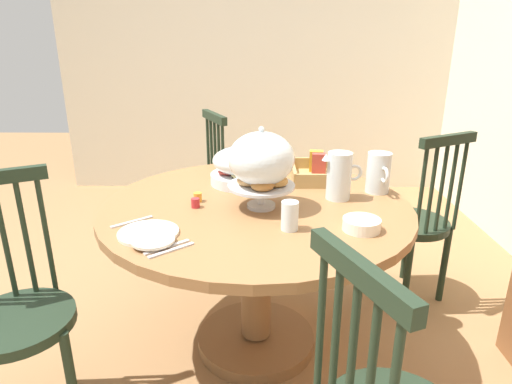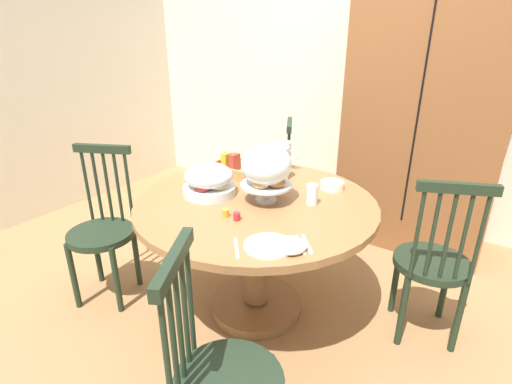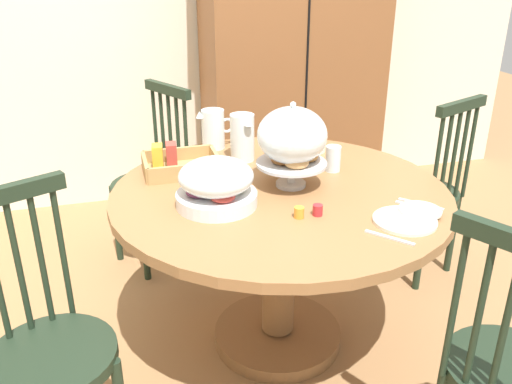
{
  "view_description": "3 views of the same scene",
  "coord_description": "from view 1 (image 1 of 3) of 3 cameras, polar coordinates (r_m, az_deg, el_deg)",
  "views": [
    {
      "loc": [
        1.78,
        0.07,
        1.42
      ],
      "look_at": [
        0.01,
        0.05,
        0.79
      ],
      "focal_mm": 30.71,
      "sensor_mm": 36.0,
      "label": 1
    },
    {
      "loc": [
        1.11,
        -1.6,
        1.61
      ],
      "look_at": [
        0.01,
        0.05,
        0.79
      ],
      "focal_mm": 27.43,
      "sensor_mm": 36.0,
      "label": 2
    },
    {
      "loc": [
        -0.61,
        -1.8,
        1.6
      ],
      "look_at": [
        -0.09,
        0.05,
        0.74
      ],
      "focal_mm": 37.84,
      "sensor_mm": 36.0,
      "label": 3
    }
  ],
  "objects": [
    {
      "name": "drinking_glass",
      "position": [
        1.62,
        4.43,
        -3.11
      ],
      "size": [
        0.06,
        0.06,
        0.11
      ],
      "primitive_type": "cylinder",
      "color": "silver",
      "rests_on": "dining_table"
    },
    {
      "name": "windsor_chair_by_cabinet",
      "position": [
        2.85,
        -7.71,
        -0.44
      ],
      "size": [
        0.44,
        0.44,
        0.97
      ],
      "color": "#1E2D1E",
      "rests_on": "ground_plane"
    },
    {
      "name": "china_plate_large",
      "position": [
        1.64,
        -13.85,
        -5.19
      ],
      "size": [
        0.22,
        0.22,
        0.01
      ],
      "primitive_type": "cylinder",
      "color": "white",
      "rests_on": "dining_table"
    },
    {
      "name": "jam_jar_strawberry",
      "position": [
        1.86,
        -7.89,
        -1.41
      ],
      "size": [
        0.04,
        0.04,
        0.04
      ],
      "primitive_type": "cylinder",
      "color": "#B7282D",
      "rests_on": "dining_table"
    },
    {
      "name": "windsor_chair_facing_door",
      "position": [
        1.87,
        -28.66,
        -14.18
      ],
      "size": [
        0.45,
        0.45,
        0.97
      ],
      "color": "#1E2D1E",
      "rests_on": "ground_plane"
    },
    {
      "name": "soup_spoon",
      "position": [
        1.76,
        -15.85,
        -3.75
      ],
      "size": [
        0.12,
        0.14,
        0.01
      ],
      "primitive_type": "cube",
      "rotation": [
        0.0,
        0.0,
        5.41
      ],
      "color": "silver",
      "rests_on": "dining_table"
    },
    {
      "name": "dinner_fork",
      "position": [
        1.51,
        -10.96,
        -7.45
      ],
      "size": [
        0.12,
        0.14,
        0.01
      ],
      "primitive_type": "cube",
      "rotation": [
        0.0,
        0.0,
        5.41
      ],
      "color": "silver",
      "rests_on": "dining_table"
    },
    {
      "name": "ground_plane",
      "position": [
        2.27,
        -1.35,
        -19.06
      ],
      "size": [
        10.0,
        10.0,
        0.0
      ],
      "primitive_type": "plane",
      "color": "#997047"
    },
    {
      "name": "cereal_basket",
      "position": [
        2.25,
        7.77,
        2.69
      ],
      "size": [
        0.32,
        0.24,
        0.12
      ],
      "color": "tan",
      "rests_on": "dining_table"
    },
    {
      "name": "table_knife",
      "position": [
        1.53,
        -11.5,
        -7.04
      ],
      "size": [
        0.12,
        0.14,
        0.01
      ],
      "primitive_type": "cube",
      "rotation": [
        0.0,
        0.0,
        5.41
      ],
      "color": "silver",
      "rests_on": "dining_table"
    },
    {
      "name": "wall_left",
      "position": [
        4.22,
        4.88,
        17.82
      ],
      "size": [
        0.06,
        4.32,
        2.6
      ],
      "primitive_type": "cube",
      "color": "silver",
      "rests_on": "ground_plane"
    },
    {
      "name": "pastry_stand_with_dome",
      "position": [
        1.78,
        0.71,
        3.9
      ],
      "size": [
        0.28,
        0.28,
        0.34
      ],
      "color": "silver",
      "rests_on": "dining_table"
    },
    {
      "name": "jam_jar_apricot",
      "position": [
        1.92,
        -7.6,
        -0.67
      ],
      "size": [
        0.04,
        0.04,
        0.04
      ],
      "primitive_type": "cylinder",
      "color": "orange",
      "rests_on": "dining_table"
    },
    {
      "name": "china_plate_small",
      "position": [
        1.56,
        -13.26,
        -6.1
      ],
      "size": [
        0.15,
        0.15,
        0.01
      ],
      "primitive_type": "cylinder",
      "color": "white",
      "rests_on": "china_plate_large"
    },
    {
      "name": "cereal_bowl",
      "position": [
        1.67,
        13.58,
        -4.14
      ],
      "size": [
        0.14,
        0.14,
        0.04
      ],
      "primitive_type": "cylinder",
      "color": "white",
      "rests_on": "dining_table"
    },
    {
      "name": "windsor_chair_near_window",
      "position": [
        2.55,
        19.98,
        -3.97
      ],
      "size": [
        0.45,
        0.45,
        0.97
      ],
      "color": "#1E2D1E",
      "rests_on": "ground_plane"
    },
    {
      "name": "fruit_platter_covered",
      "position": [
        2.13,
        -1.96,
        3.35
      ],
      "size": [
        0.3,
        0.3,
        0.18
      ],
      "color": "silver",
      "rests_on": "dining_table"
    },
    {
      "name": "orange_juice_pitcher",
      "position": [
        1.95,
        10.76,
        1.81
      ],
      "size": [
        0.11,
        0.19,
        0.21
      ],
      "color": "silver",
      "rests_on": "dining_table"
    },
    {
      "name": "dining_table",
      "position": [
        1.97,
        -0.0,
        -6.52
      ],
      "size": [
        1.33,
        1.33,
        0.74
      ],
      "color": "olive",
      "rests_on": "ground_plane"
    },
    {
      "name": "milk_pitcher",
      "position": [
        2.08,
        15.63,
        2.23
      ],
      "size": [
        0.19,
        0.11,
        0.19
      ],
      "color": "silver",
      "rests_on": "dining_table"
    }
  ]
}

